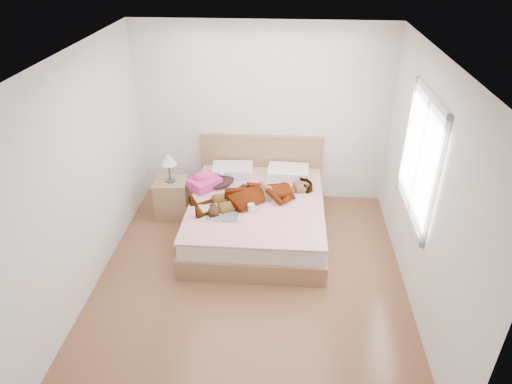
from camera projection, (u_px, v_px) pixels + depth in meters
ground at (251, 279)px, 5.41m from camera, size 4.00×4.00×0.00m
woman at (255, 192)px, 5.95m from camera, size 1.82×1.31×0.23m
hair at (217, 179)px, 6.41m from camera, size 0.51×0.60×0.08m
phone at (222, 173)px, 6.30m from camera, size 0.07×0.09×0.05m
room_shell at (420, 159)px, 4.81m from camera, size 4.00×4.00×4.00m
bed at (257, 212)px, 6.17m from camera, size 1.80×2.08×1.00m
towel at (204, 181)px, 6.25m from camera, size 0.51×0.51×0.21m
magazine at (223, 215)px, 5.66m from camera, size 0.45×0.30×0.03m
coffee_mug at (251, 208)px, 5.73m from camera, size 0.14×0.11×0.10m
plush_toy at (214, 210)px, 5.65m from camera, size 0.18×0.24×0.12m
nightstand at (172, 195)px, 6.47m from camera, size 0.48×0.43×0.98m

